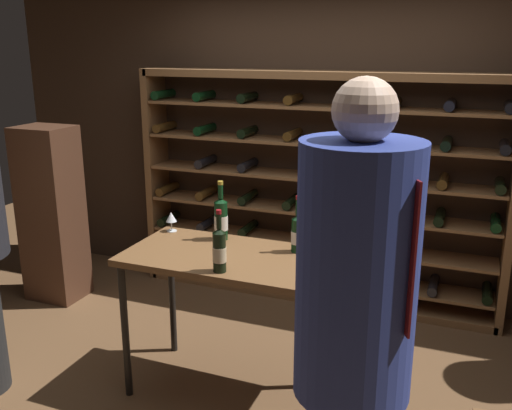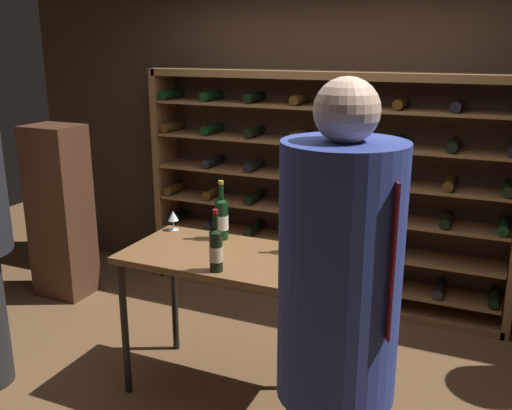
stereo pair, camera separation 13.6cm
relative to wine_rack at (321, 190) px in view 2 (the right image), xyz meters
name	(u,v)px [view 2 (the right image)]	position (x,y,z in m)	size (l,w,h in m)	color
ground_plane	(251,387)	(0.02, -1.44, -0.94)	(9.29, 9.29, 0.00)	brown
back_wall	(333,140)	(0.02, 0.21, 0.38)	(5.95, 0.10, 2.66)	#3D2B1E
wine_rack	(321,190)	(0.00, 0.00, 0.00)	(3.02, 0.32, 1.89)	brown
tasting_table	(232,270)	(-0.07, -1.50, -0.14)	(1.28, 0.66, 0.90)	brown
person_bystander_red_print	(337,331)	(0.84, -2.50, 0.16)	(0.43, 0.43, 1.99)	#292929
display_cabinet	(60,212)	(-2.03, -0.78, -0.21)	(0.44, 0.36, 1.46)	#4C2D1E
wine_bottle_amber_reserve	(216,249)	(-0.04, -1.75, 0.08)	(0.08, 0.08, 0.35)	black
wine_bottle_green_slim	(296,233)	(0.26, -1.31, 0.07)	(0.08, 0.08, 0.34)	black
wine_bottle_red_label	(222,218)	(-0.26, -1.27, 0.09)	(0.09, 0.09, 0.38)	black
wine_glass_stemmed_right	(173,217)	(-0.63, -1.24, 0.05)	(0.07, 0.07, 0.13)	silver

